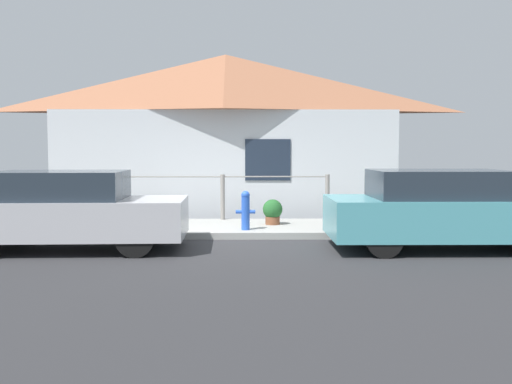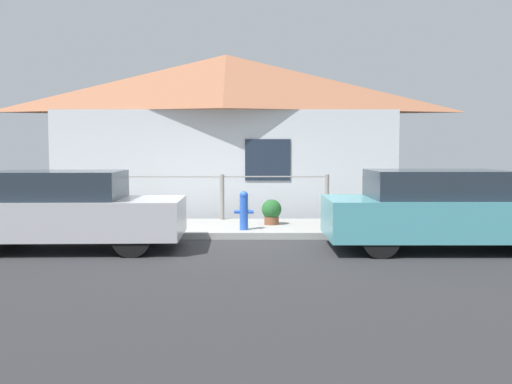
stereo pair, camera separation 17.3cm
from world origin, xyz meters
TOP-DOWN VIEW (x-y plane):
  - ground_plane at (0.00, 0.00)m, footprint 60.00×60.00m
  - sidewalk at (0.00, 1.14)m, footprint 24.00×2.27m
  - house at (0.00, 3.97)m, footprint 8.89×2.23m
  - fence at (0.00, 2.12)m, footprint 4.90×0.10m
  - car_left at (-2.51, -1.11)m, footprint 3.98×1.74m
  - car_right at (3.99, -1.11)m, footprint 4.10×1.73m
  - fire_hydrant at (0.53, 0.44)m, footprint 0.39×0.17m
  - potted_plant_near_hydrant at (1.11, 1.25)m, footprint 0.42×0.42m
  - potted_plant_by_fence at (-2.59, 1.32)m, footprint 0.32×0.32m
  - potted_plant_corner at (3.89, 1.40)m, footprint 0.43×0.43m

SIDE VIEW (x-z plane):
  - ground_plane at x=0.00m, z-range 0.00..0.00m
  - sidewalk at x=0.00m, z-range 0.00..0.13m
  - potted_plant_by_fence at x=-2.59m, z-range 0.15..0.64m
  - potted_plant_near_hydrant at x=1.11m, z-range 0.15..0.69m
  - potted_plant_corner at x=3.89m, z-range 0.18..0.75m
  - fire_hydrant at x=0.53m, z-range 0.15..0.93m
  - car_left at x=-2.51m, z-range 0.01..1.37m
  - car_right at x=3.99m, z-range 0.00..1.38m
  - fence at x=0.00m, z-range 0.19..1.22m
  - house at x=0.00m, z-range 1.17..5.34m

